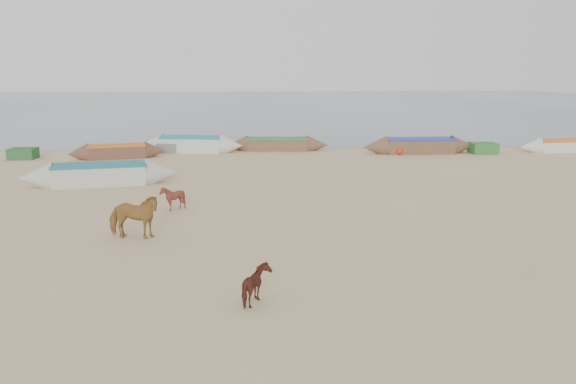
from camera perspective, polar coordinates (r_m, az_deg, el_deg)
The scene contains 8 objects.
ground at distance 14.29m, azimuth 1.14°, elevation -7.24°, with size 140.00×140.00×0.00m, color tan.
sea at distance 95.57m, azimuth -3.33°, elevation 9.08°, with size 160.00×160.00×0.00m, color slate.
cow_adult at distance 16.75m, azimuth -15.43°, elevation -2.44°, with size 0.71×1.56×1.32m, color olive.
calf_front at distance 20.01m, azimuth -11.65°, elevation -0.58°, with size 0.72×0.81×0.89m, color #5A261C.
calf_right at distance 11.77m, azimuth -3.13°, elevation -9.48°, with size 0.79×0.68×0.80m, color #55241B.
near_canoe at distance 25.39m, azimuth -18.53°, elevation 1.72°, with size 6.54×1.32×0.94m, color beige, non-canonical shape.
waterline_canoes at distance 33.92m, azimuth -1.88°, elevation 4.68°, with size 54.65×4.77×0.98m.
beach_clutter at distance 34.02m, azimuth 4.63°, elevation 4.45°, with size 43.69×3.47×0.64m.
Camera 1 is at (-1.23, -13.45, 4.69)m, focal length 35.00 mm.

